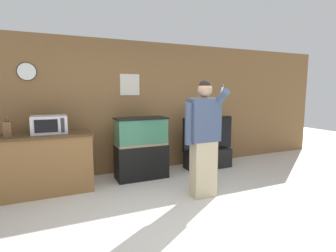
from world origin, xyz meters
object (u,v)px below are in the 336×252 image
(microwave, at_px, (49,124))
(aquarium_on_stand, at_px, (141,148))
(person_standing, at_px, (204,137))
(knife_block, at_px, (7,129))
(tv_on_stand, at_px, (208,153))
(counter_island, at_px, (44,163))

(microwave, bearing_deg, aquarium_on_stand, 0.30)
(person_standing, bearing_deg, knife_block, 157.25)
(tv_on_stand, bearing_deg, knife_block, -177.52)
(tv_on_stand, xyz_separation_m, person_standing, (-0.91, -1.28, 0.61))
(microwave, distance_m, knife_block, 0.57)
(aquarium_on_stand, bearing_deg, person_standing, -64.26)
(aquarium_on_stand, bearing_deg, tv_on_stand, 2.40)
(knife_block, xyz_separation_m, aquarium_on_stand, (2.10, 0.09, -0.50))
(aquarium_on_stand, height_order, person_standing, person_standing)
(knife_block, bearing_deg, tv_on_stand, 2.48)
(microwave, distance_m, person_standing, 2.45)
(counter_island, distance_m, tv_on_stand, 3.15)
(tv_on_stand, bearing_deg, microwave, -178.66)
(microwave, height_order, person_standing, person_standing)
(knife_block, relative_size, person_standing, 0.18)
(microwave, relative_size, tv_on_stand, 0.45)
(counter_island, bearing_deg, person_standing, -27.96)
(knife_block, distance_m, person_standing, 2.92)
(microwave, bearing_deg, counter_island, -163.39)
(counter_island, relative_size, person_standing, 0.82)
(tv_on_stand, bearing_deg, counter_island, -178.14)
(counter_island, bearing_deg, knife_block, -173.34)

